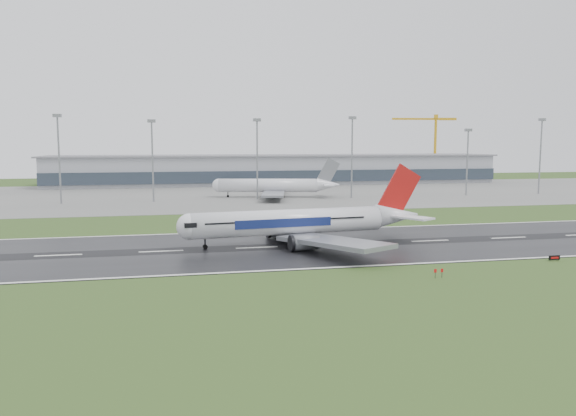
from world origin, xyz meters
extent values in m
plane|color=#2B4619|center=(0.00, 0.00, 0.00)|extent=(520.00, 520.00, 0.00)
cube|color=black|center=(0.00, 0.00, 0.05)|extent=(400.00, 45.00, 0.10)
cube|color=slate|center=(0.00, 125.00, 0.04)|extent=(400.00, 130.00, 0.08)
cube|color=gray|center=(0.00, 185.00, 7.50)|extent=(240.00, 36.00, 15.00)
cylinder|color=gray|center=(-97.39, 100.00, 15.77)|extent=(0.64, 0.64, 31.53)
cylinder|color=gray|center=(-64.30, 100.00, 14.93)|extent=(0.64, 0.64, 29.86)
cylinder|color=gray|center=(-24.46, 100.00, 15.29)|extent=(0.64, 0.64, 30.58)
cylinder|color=gray|center=(14.37, 100.00, 15.87)|extent=(0.64, 0.64, 31.75)
cylinder|color=gray|center=(65.74, 100.00, 13.56)|extent=(0.64, 0.64, 27.12)
cylinder|color=gray|center=(100.70, 100.00, 15.88)|extent=(0.64, 0.64, 31.75)
camera|label=1|loc=(-57.63, -115.89, 22.36)|focal=34.69mm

